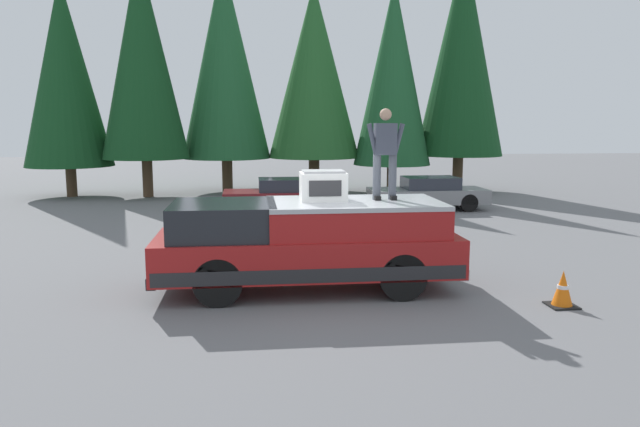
% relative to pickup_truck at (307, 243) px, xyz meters
% --- Properties ---
extents(ground_plane, '(90.00, 90.00, 0.00)m').
position_rel_pickup_truck_xyz_m(ground_plane, '(-0.18, -0.18, -0.87)').
color(ground_plane, slate).
extents(pickup_truck, '(2.01, 5.54, 1.65)m').
position_rel_pickup_truck_xyz_m(pickup_truck, '(0.00, 0.00, 0.00)').
color(pickup_truck, maroon).
rests_on(pickup_truck, ground).
extents(compressor_unit, '(0.65, 0.84, 0.56)m').
position_rel_pickup_truck_xyz_m(compressor_unit, '(0.14, -0.31, 1.05)').
color(compressor_unit, white).
rests_on(compressor_unit, pickup_truck).
extents(person_on_truck_bed, '(0.29, 0.72, 1.69)m').
position_rel_pickup_truck_xyz_m(person_on_truck_bed, '(0.15, -1.47, 1.68)').
color(person_on_truck_bed, '#4C515B').
rests_on(person_on_truck_bed, pickup_truck).
extents(parked_car_grey, '(1.64, 4.10, 1.16)m').
position_rel_pickup_truck_xyz_m(parked_car_grey, '(9.80, -5.21, -0.29)').
color(parked_car_grey, gray).
rests_on(parked_car_grey, ground).
extents(parked_car_maroon, '(1.64, 4.10, 1.16)m').
position_rel_pickup_truck_xyz_m(parked_car_maroon, '(9.76, -0.10, -0.29)').
color(parked_car_maroon, maroon).
rests_on(parked_car_maroon, ground).
extents(traffic_cone, '(0.47, 0.47, 0.62)m').
position_rel_pickup_truck_xyz_m(traffic_cone, '(-1.55, -4.19, -0.58)').
color(traffic_cone, black).
rests_on(traffic_cone, ground).
extents(conifer_far_left, '(3.78, 3.78, 10.54)m').
position_rel_pickup_truck_xyz_m(conifer_far_left, '(15.14, -8.15, 5.19)').
color(conifer_far_left, '#4C3826').
rests_on(conifer_far_left, ground).
extents(conifer_left, '(3.34, 3.34, 9.04)m').
position_rel_pickup_truck_xyz_m(conifer_left, '(14.99, -5.10, 4.25)').
color(conifer_left, '#4C3826').
rests_on(conifer_left, ground).
extents(conifer_center_left, '(3.99, 3.99, 9.01)m').
position_rel_pickup_truck_xyz_m(conifer_center_left, '(15.77, -1.76, 4.38)').
color(conifer_center_left, '#4C3826').
rests_on(conifer_center_left, ground).
extents(conifer_center_right, '(3.85, 3.85, 9.97)m').
position_rel_pickup_truck_xyz_m(conifer_center_right, '(16.17, 2.08, 4.85)').
color(conifer_center_right, '#4C3826').
rests_on(conifer_center_right, ground).
extents(conifer_right, '(3.51, 3.51, 9.82)m').
position_rel_pickup_truck_xyz_m(conifer_right, '(14.67, 5.29, 4.82)').
color(conifer_right, '#4C3826').
rests_on(conifer_right, ground).
extents(conifer_far_right, '(3.53, 3.53, 8.86)m').
position_rel_pickup_truck_xyz_m(conifer_far_right, '(15.11, 8.46, 4.18)').
color(conifer_far_right, '#4C3826').
rests_on(conifer_far_right, ground).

